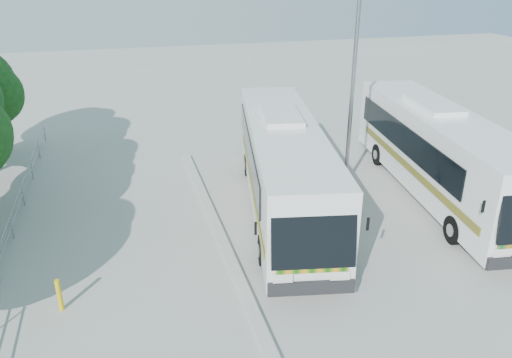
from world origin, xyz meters
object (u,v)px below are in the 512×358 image
object	(u,v)px
coach_main	(284,164)
bollard	(59,295)
lamppost	(353,84)
coach_adjacent	(439,151)

from	to	relation	value
coach_main	bollard	distance (m)	10.04
coach_main	lamppost	bearing A→B (deg)	32.58
coach_main	coach_adjacent	distance (m)	7.17
bollard	coach_adjacent	bearing A→B (deg)	15.07
bollard	coach_main	bearing A→B (deg)	28.42
coach_adjacent	lamppost	size ratio (longest dim) A/B	1.55
coach_adjacent	bollard	bearing A→B (deg)	-156.59
coach_adjacent	lamppost	bearing A→B (deg)	160.51
coach_main	bollard	size ratio (longest dim) A/B	12.84
coach_main	coach_adjacent	world-z (taller)	coach_adjacent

